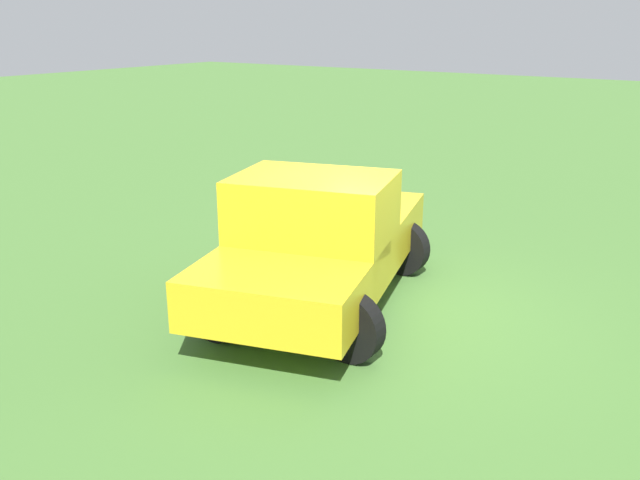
{
  "coord_description": "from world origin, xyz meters",
  "views": [
    {
      "loc": [
        -4.01,
        7.24,
        3.7
      ],
      "look_at": [
        0.8,
        0.12,
        0.9
      ],
      "focal_mm": 38.13,
      "sensor_mm": 36.0,
      "label": 1
    }
  ],
  "objects": [
    {
      "name": "traffic_cone",
      "position": [
        3.91,
        -4.23,
        0.28
      ],
      "size": [
        0.32,
        0.32,
        0.55
      ],
      "primitive_type": "cone",
      "color": "orange",
      "rests_on": "ground_plane"
    },
    {
      "name": "ground_plane",
      "position": [
        0.0,
        0.0,
        0.0
      ],
      "size": [
        80.0,
        80.0,
        0.0
      ],
      "primitive_type": "plane",
      "color": "#477533"
    },
    {
      "name": "pickup_truck",
      "position": [
        0.77,
        0.24,
        0.95
      ],
      "size": [
        3.22,
        4.92,
        1.83
      ],
      "rotation": [
        0.0,
        0.0,
        4.99
      ],
      "color": "black",
      "rests_on": "ground_plane"
    }
  ]
}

